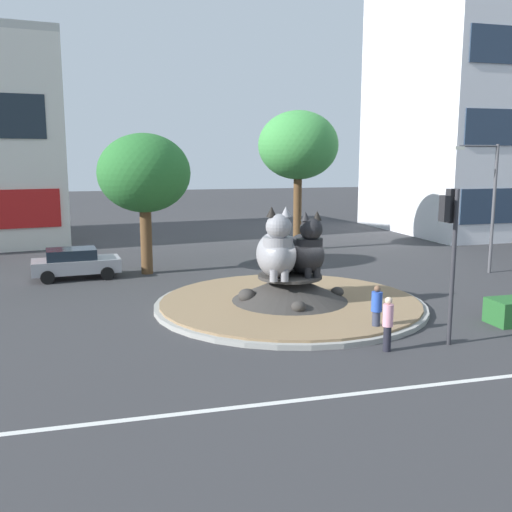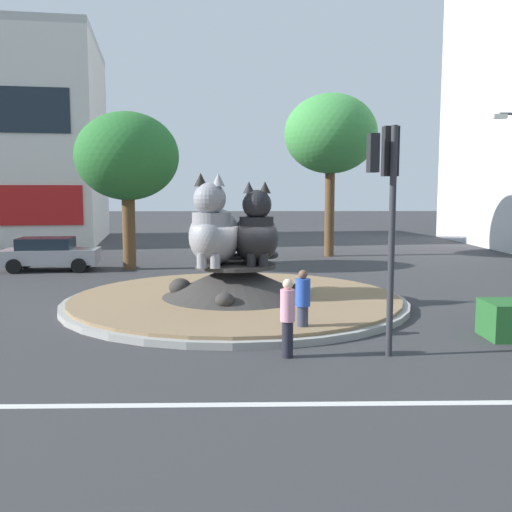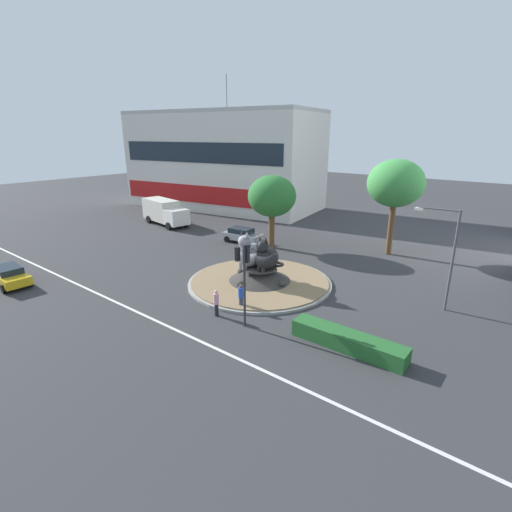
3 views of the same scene
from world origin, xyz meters
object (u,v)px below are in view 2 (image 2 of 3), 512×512
(pedestrian_pink_shirt, at_px, (288,316))
(sedan_on_far_lane, at_px, (50,253))
(second_tree_near_tower, at_px, (331,135))
(traffic_light_mast, at_px, (388,189))
(cat_statue_grey, at_px, (214,232))
(pedestrian_blue_shirt, at_px, (303,302))
(cat_statue_black, at_px, (256,234))
(broadleaf_tree_behind_island, at_px, (127,157))

(pedestrian_pink_shirt, distance_m, sedan_on_far_lane, 16.73)
(second_tree_near_tower, bearing_deg, traffic_light_mast, -94.80)
(traffic_light_mast, bearing_deg, pedestrian_pink_shirt, 88.72)
(cat_statue_grey, xyz_separation_m, pedestrian_blue_shirt, (2.34, -3.81, -1.44))
(pedestrian_pink_shirt, xyz_separation_m, sedan_on_far_lane, (-9.57, 13.72, -0.14))
(sedan_on_far_lane, bearing_deg, second_tree_near_tower, 17.12)
(cat_statue_grey, relative_size, second_tree_near_tower, 0.32)
(pedestrian_pink_shirt, bearing_deg, second_tree_near_tower, -83.39)
(cat_statue_black, bearing_deg, pedestrian_blue_shirt, 11.72)
(traffic_light_mast, relative_size, pedestrian_blue_shirt, 2.97)
(sedan_on_far_lane, bearing_deg, traffic_light_mast, -54.13)
(cat_statue_black, relative_size, pedestrian_pink_shirt, 1.54)
(cat_statue_black, xyz_separation_m, sedan_on_far_lane, (-9.03, 7.91, -1.44))
(second_tree_near_tower, xyz_separation_m, pedestrian_pink_shirt, (-3.71, -19.09, -5.58))
(pedestrian_pink_shirt, relative_size, pedestrian_blue_shirt, 1.03)
(second_tree_near_tower, bearing_deg, pedestrian_blue_shirt, -100.47)
(second_tree_near_tower, xyz_separation_m, pedestrian_blue_shirt, (-3.21, -17.35, -5.63))
(broadleaf_tree_behind_island, height_order, pedestrian_pink_shirt, broadleaf_tree_behind_island)
(second_tree_near_tower, distance_m, sedan_on_far_lane, 15.43)
(traffic_light_mast, bearing_deg, second_tree_near_tower, -10.36)
(cat_statue_black, relative_size, broadleaf_tree_behind_island, 0.38)
(cat_statue_grey, bearing_deg, pedestrian_blue_shirt, 41.36)
(pedestrian_pink_shirt, bearing_deg, sedan_on_far_lane, -37.49)
(broadleaf_tree_behind_island, xyz_separation_m, pedestrian_blue_shirt, (6.60, -12.30, -4.15))
(broadleaf_tree_behind_island, bearing_deg, traffic_light_mast, -59.37)
(cat_statue_grey, relative_size, traffic_light_mast, 0.57)
(cat_statue_grey, xyz_separation_m, traffic_light_mast, (3.95, -5.39, 1.30))
(pedestrian_blue_shirt, height_order, sedan_on_far_lane, pedestrian_blue_shirt)
(traffic_light_mast, xyz_separation_m, sedan_on_far_lane, (-11.69, 13.56, -2.83))
(cat_statue_black, relative_size, second_tree_near_tower, 0.31)
(traffic_light_mast, bearing_deg, broadleaf_tree_behind_island, 25.07)
(cat_statue_grey, height_order, pedestrian_blue_shirt, cat_statue_grey)
(broadleaf_tree_behind_island, distance_m, pedestrian_blue_shirt, 14.56)
(cat_statue_grey, xyz_separation_m, cat_statue_black, (1.29, 0.27, -0.09))
(cat_statue_grey, bearing_deg, cat_statue_black, 111.57)
(traffic_light_mast, height_order, sedan_on_far_lane, traffic_light_mast)
(traffic_light_mast, relative_size, broadleaf_tree_behind_island, 0.70)
(cat_statue_black, height_order, pedestrian_pink_shirt, cat_statue_black)
(cat_statue_black, bearing_deg, cat_statue_grey, -80.97)
(cat_statue_grey, distance_m, traffic_light_mast, 6.81)
(cat_statue_black, distance_m, pedestrian_pink_shirt, 5.98)
(broadleaf_tree_behind_island, bearing_deg, pedestrian_blue_shirt, -61.78)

